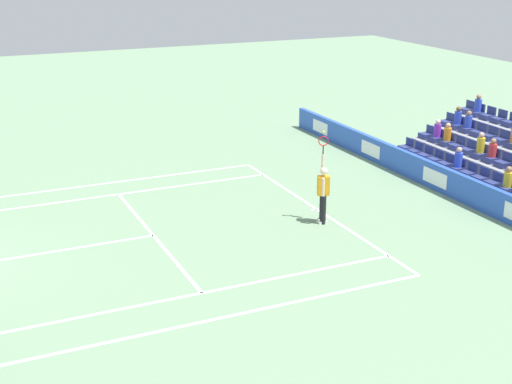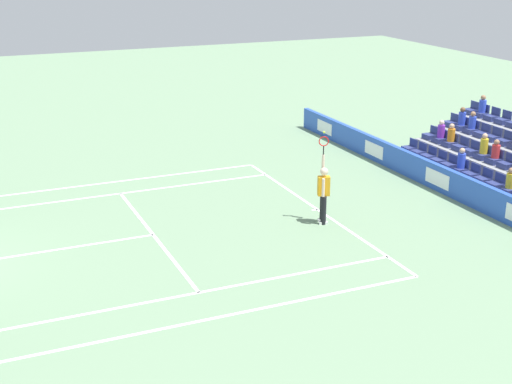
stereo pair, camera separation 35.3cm
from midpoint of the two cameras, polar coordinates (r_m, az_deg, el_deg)
line_baseline at (r=23.68m, az=5.26°, el=-1.37°), size 10.97×0.10×0.01m
line_service at (r=21.74m, az=-7.60°, el=-3.34°), size 8.23×0.10×0.01m
line_centre_service at (r=21.19m, az=-15.95°, el=-4.54°), size 0.10×6.40×0.01m
line_singles_sideline_left at (r=25.40m, az=-11.17°, el=-0.25°), size 0.10×11.89×0.01m
line_singles_sideline_right at (r=18.02m, az=-5.31°, el=-8.10°), size 0.10×11.89×0.01m
line_doubles_sideline_left at (r=26.68m, az=-11.82°, el=0.64°), size 0.10×11.89×0.01m
line_doubles_sideline_right at (r=16.87m, az=-3.83°, el=-10.05°), size 0.10×11.89×0.01m
line_centre_mark at (r=23.64m, az=5.04°, el=-1.40°), size 0.10×0.20×0.01m
sponsor_barrier at (r=26.07m, az=14.57°, el=1.05°), size 20.39×0.22×0.92m
tennis_player at (r=22.25m, az=5.75°, el=-0.02°), size 0.51×0.43×2.85m
stadium_stand at (r=27.85m, az=19.41°, el=2.20°), size 7.44×3.80×2.57m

